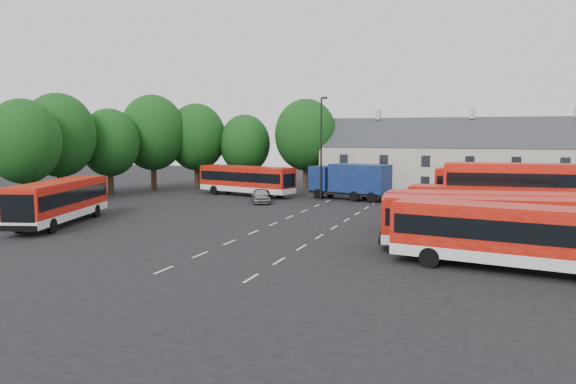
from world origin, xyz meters
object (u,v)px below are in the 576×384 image
at_px(bus_row_a, 512,232).
at_px(silver_car, 261,196).
at_px(bus_west, 60,198).
at_px(bus_dd_south, 520,190).
at_px(lamppost, 321,145).
at_px(box_truck, 350,180).

xyz_separation_m(bus_row_a, silver_car, (-23.33, 22.40, -1.33)).
bearing_deg(bus_west, bus_dd_south, -85.74).
relative_size(bus_row_a, lamppost, 1.13).
relative_size(bus_west, lamppost, 1.13).
bearing_deg(bus_west, lamppost, -47.86).
height_order(box_truck, lamppost, lamppost).
bearing_deg(box_truck, bus_row_a, -46.42).
bearing_deg(silver_car, bus_row_a, -70.19).
relative_size(bus_dd_south, box_truck, 1.29).
bearing_deg(lamppost, bus_row_a, -56.35).
xyz_separation_m(box_truck, lamppost, (-3.08, -0.68, 3.72)).
xyz_separation_m(bus_dd_south, silver_car, (-24.51, 5.71, -1.99)).
relative_size(bus_row_a, bus_west, 1.00).
bearing_deg(lamppost, silver_car, -134.00).
xyz_separation_m(bus_row_a, lamppost, (-18.35, 27.56, 3.82)).
bearing_deg(box_truck, bus_dd_south, -19.90).
distance_m(bus_west, silver_car, 20.56).
distance_m(bus_row_a, box_truck, 32.10).
relative_size(box_truck, silver_car, 2.10).
distance_m(bus_west, box_truck, 29.79).
bearing_deg(silver_car, box_truck, 9.57).
xyz_separation_m(silver_car, lamppost, (4.98, 5.16, 5.15)).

